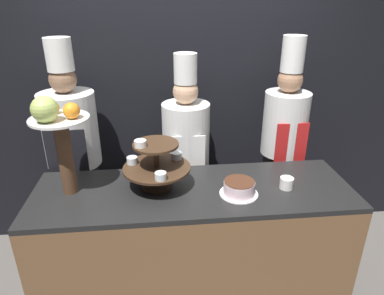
{
  "coord_description": "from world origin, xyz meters",
  "views": [
    {
      "loc": [
        -0.21,
        -1.57,
        2.09
      ],
      "look_at": [
        0.0,
        0.43,
        1.2
      ],
      "focal_mm": 32.0,
      "sensor_mm": 36.0,
      "label": 1
    }
  ],
  "objects_px": {
    "tiered_stand": "(156,163)",
    "chef_center_left": "(185,153)",
    "chef_left": "(74,151)",
    "fruit_pedestal": "(58,131)",
    "chef_center_right": "(283,143)",
    "cup_white": "(287,183)",
    "cake_round": "(239,188)"
  },
  "relations": [
    {
      "from": "tiered_stand",
      "to": "chef_center_left",
      "type": "height_order",
      "value": "chef_center_left"
    },
    {
      "from": "chef_left",
      "to": "chef_center_left",
      "type": "bearing_deg",
      "value": 0.0
    },
    {
      "from": "fruit_pedestal",
      "to": "chef_center_right",
      "type": "xyz_separation_m",
      "value": [
        1.58,
        0.54,
        -0.37
      ]
    },
    {
      "from": "chef_left",
      "to": "chef_center_left",
      "type": "xyz_separation_m",
      "value": [
        0.86,
        0.0,
        -0.06
      ]
    },
    {
      "from": "tiered_stand",
      "to": "chef_left",
      "type": "height_order",
      "value": "chef_left"
    },
    {
      "from": "cup_white",
      "to": "chef_center_right",
      "type": "relative_size",
      "value": 0.05
    },
    {
      "from": "cup_white",
      "to": "chef_center_right",
      "type": "xyz_separation_m",
      "value": [
        0.19,
        0.61,
        0.02
      ]
    },
    {
      "from": "chef_center_right",
      "to": "cup_white",
      "type": "bearing_deg",
      "value": -107.35
    },
    {
      "from": "tiered_stand",
      "to": "cake_round",
      "type": "relative_size",
      "value": 1.78
    },
    {
      "from": "fruit_pedestal",
      "to": "tiered_stand",
      "type": "bearing_deg",
      "value": 2.46
    },
    {
      "from": "cake_round",
      "to": "chef_center_right",
      "type": "distance_m",
      "value": 0.84
    },
    {
      "from": "fruit_pedestal",
      "to": "cup_white",
      "type": "relative_size",
      "value": 7.41
    },
    {
      "from": "tiered_stand",
      "to": "chef_center_right",
      "type": "distance_m",
      "value": 1.15
    },
    {
      "from": "cake_round",
      "to": "tiered_stand",
      "type": "bearing_deg",
      "value": 164.34
    },
    {
      "from": "fruit_pedestal",
      "to": "chef_center_right",
      "type": "relative_size",
      "value": 0.35
    },
    {
      "from": "chef_left",
      "to": "fruit_pedestal",
      "type": "bearing_deg",
      "value": -82.24
    },
    {
      "from": "cup_white",
      "to": "chef_center_right",
      "type": "bearing_deg",
      "value": 72.65
    },
    {
      "from": "chef_center_left",
      "to": "chef_center_right",
      "type": "xyz_separation_m",
      "value": [
        0.8,
        0.0,
        0.06
      ]
    },
    {
      "from": "cake_round",
      "to": "chef_center_left",
      "type": "distance_m",
      "value": 0.72
    },
    {
      "from": "cake_round",
      "to": "chef_center_left",
      "type": "height_order",
      "value": "chef_center_left"
    },
    {
      "from": "tiered_stand",
      "to": "cake_round",
      "type": "xyz_separation_m",
      "value": [
        0.51,
        -0.14,
        -0.13
      ]
    },
    {
      "from": "fruit_pedestal",
      "to": "cake_round",
      "type": "distance_m",
      "value": 1.14
    },
    {
      "from": "cup_white",
      "to": "chef_left",
      "type": "height_order",
      "value": "chef_left"
    },
    {
      "from": "tiered_stand",
      "to": "chef_center_right",
      "type": "height_order",
      "value": "chef_center_right"
    },
    {
      "from": "fruit_pedestal",
      "to": "cake_round",
      "type": "height_order",
      "value": "fruit_pedestal"
    },
    {
      "from": "fruit_pedestal",
      "to": "chef_left",
      "type": "relative_size",
      "value": 0.35
    },
    {
      "from": "cup_white",
      "to": "chef_center_left",
      "type": "height_order",
      "value": "chef_center_left"
    },
    {
      "from": "cake_round",
      "to": "chef_left",
      "type": "relative_size",
      "value": 0.13
    },
    {
      "from": "cup_white",
      "to": "tiered_stand",
      "type": "bearing_deg",
      "value": 173.22
    },
    {
      "from": "chef_center_right",
      "to": "fruit_pedestal",
      "type": "bearing_deg",
      "value": -161.25
    },
    {
      "from": "tiered_stand",
      "to": "cup_white",
      "type": "relative_size",
      "value": 4.96
    },
    {
      "from": "fruit_pedestal",
      "to": "chef_center_left",
      "type": "relative_size",
      "value": 0.38
    }
  ]
}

